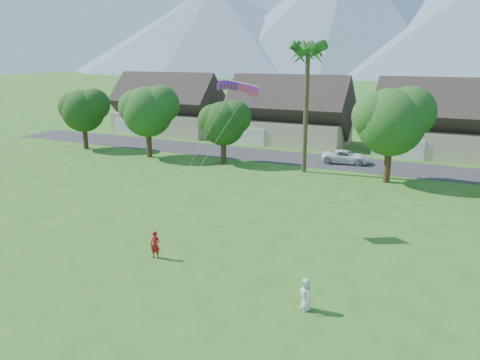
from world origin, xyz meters
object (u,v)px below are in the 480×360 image
Objects in this scene: parked_car at (346,157)px; parafoil_kite at (238,86)px; kite_flyer at (155,245)px; watcher at (306,294)px.

parafoil_kite reaches higher than parked_car.
parafoil_kite is (1.70, 7.21, 8.46)m from kite_flyer.
watcher is at bearing -178.44° from parked_car.
parked_car is (3.82, 28.77, -0.09)m from kite_flyer.
kite_flyer is at bearing 163.53° from parked_car.
watcher is 14.50m from parafoil_kite.
kite_flyer is 9.57m from watcher.
watcher is (9.43, -1.63, -0.03)m from kite_flyer.
parked_car is at bearing 71.85° from kite_flyer.
parafoil_kite is at bearing 66.18° from kite_flyer.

